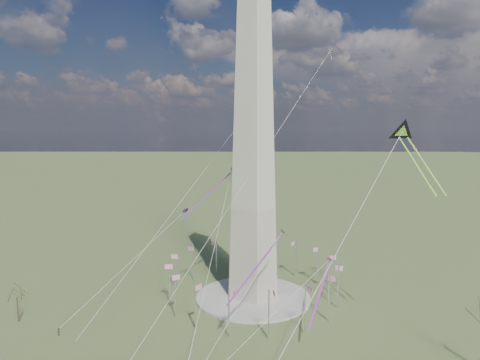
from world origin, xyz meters
The scene contains 13 objects.
ground centered at (0.00, 0.00, 0.00)m, with size 2000.00×2000.00×0.00m, color #4A6331.
plaza centered at (0.00, 0.00, 0.40)m, with size 36.00×36.00×0.80m, color #B3ABA3.
washington_monument centered at (0.00, 0.00, 47.95)m, with size 15.56×15.56×100.00m.
flagpole_ring centered at (0.00, 0.00, 7.27)m, with size 54.40×54.40×13.00m.
tree_far centered at (-41.57, -53.25, 7.51)m, with size 6.02×6.02×10.54m.
person_west centered at (-25.48, -50.42, 0.93)m, with size 0.91×0.71×1.87m, color gray.
kite_delta_black centered at (40.88, 10.75, 51.35)m, with size 18.55×18.51×17.59m.
kite_diamond_purple centered at (-32.30, 2.62, 22.92)m, with size 1.86×2.87×8.76m.
kite_streamer_left centered at (13.17, -12.89, 19.30)m, with size 3.24×22.79×15.64m.
kite_streamer_mid centered at (-12.48, -3.55, 34.87)m, with size 4.21×21.35×14.70m.
kite_streamer_right centered at (27.52, -7.23, 13.32)m, with size 5.07×18.36×12.74m.
kite_small_red centered at (-36.34, 36.37, 52.43)m, with size 1.28×1.57×4.14m.
kite_small_white centered at (3.26, 43.14, 81.42)m, with size 1.15×1.65×4.12m.
Camera 1 is at (76.30, -104.26, 53.05)m, focal length 32.00 mm.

